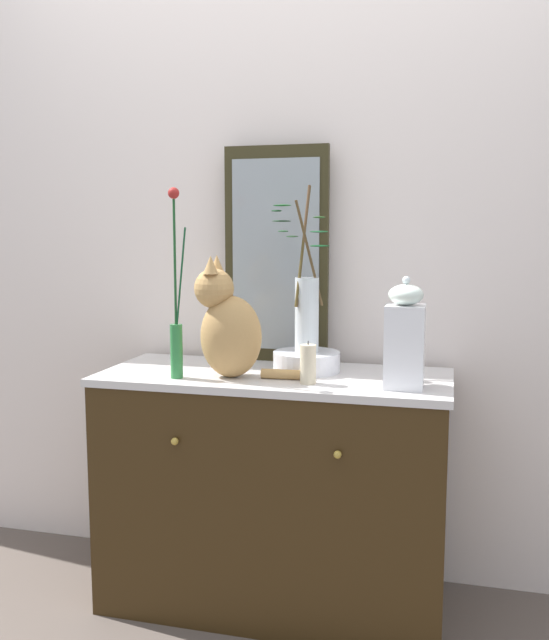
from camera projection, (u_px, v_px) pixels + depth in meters
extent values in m
plane|color=brown|center=(274.00, 600.00, 2.39)|extent=(6.00, 6.00, 0.00)
cube|color=silver|center=(296.00, 225.00, 2.53)|extent=(4.40, 0.08, 2.60)
cube|color=#35230E|center=(274.00, 493.00, 2.34)|extent=(1.14, 0.48, 0.78)
cube|color=silver|center=(274.00, 377.00, 2.29)|extent=(1.16, 0.49, 0.02)
sphere|color=#B79338|center=(175.00, 441.00, 2.13)|extent=(0.02, 0.02, 0.02)
sphere|color=#B79338|center=(338.00, 455.00, 2.01)|extent=(0.02, 0.02, 0.02)
cube|color=#2F2A16|center=(276.00, 255.00, 2.47)|extent=(0.38, 0.03, 0.77)
cube|color=gray|center=(275.00, 255.00, 2.45)|extent=(0.32, 0.01, 0.68)
ellipsoid|color=tan|center=(231.00, 337.00, 2.22)|extent=(0.21, 0.16, 0.27)
sphere|color=tan|center=(214.00, 288.00, 2.21)|extent=(0.13, 0.13, 0.13)
cone|color=tan|center=(211.00, 265.00, 2.16)|extent=(0.05, 0.05, 0.06)
cone|color=tan|center=(217.00, 264.00, 2.23)|extent=(0.05, 0.05, 0.06)
cylinder|color=tan|center=(285.00, 374.00, 2.20)|extent=(0.16, 0.04, 0.03)
cylinder|color=#2B783A|center=(177.00, 351.00, 2.21)|extent=(0.04, 0.04, 0.18)
cylinder|color=#1A4922|center=(175.00, 262.00, 2.17)|extent=(0.01, 0.01, 0.40)
sphere|color=maroon|center=(174.00, 193.00, 2.14)|extent=(0.04, 0.04, 0.04)
cylinder|color=#134626|center=(181.00, 276.00, 2.17)|extent=(0.04, 0.01, 0.31)
cylinder|color=silver|center=(307.00, 362.00, 2.32)|extent=(0.23, 0.23, 0.07)
cylinder|color=silver|center=(307.00, 315.00, 2.30)|extent=(0.08, 0.08, 0.25)
cylinder|color=#4F411F|center=(303.00, 246.00, 2.28)|extent=(0.03, 0.12, 0.40)
ellipsoid|color=#1E4523|center=(283.00, 231.00, 2.29)|extent=(0.06, 0.08, 0.01)
ellipsoid|color=#1C4C28|center=(277.00, 211.00, 2.31)|extent=(0.05, 0.08, 0.01)
cylinder|color=brown|center=(303.00, 246.00, 2.28)|extent=(0.03, 0.09, 0.40)
ellipsoid|color=#244426|center=(292.00, 236.00, 2.28)|extent=(0.04, 0.07, 0.01)
ellipsoid|color=#234328|center=(283.00, 221.00, 2.31)|extent=(0.08, 0.07, 0.01)
ellipsoid|color=#114A18|center=(282.00, 205.00, 2.28)|extent=(0.08, 0.06, 0.01)
cylinder|color=#4F3B22|center=(309.00, 254.00, 2.26)|extent=(0.09, 0.06, 0.35)
ellipsoid|color=#104920|center=(320.00, 246.00, 2.19)|extent=(0.08, 0.07, 0.01)
ellipsoid|color=#154A27|center=(319.00, 232.00, 2.20)|extent=(0.08, 0.06, 0.01)
ellipsoid|color=#1F451A|center=(319.00, 217.00, 2.16)|extent=(0.04, 0.07, 0.01)
cube|color=white|center=(405.00, 347.00, 2.06)|extent=(0.12, 0.12, 0.25)
ellipsoid|color=white|center=(406.00, 295.00, 2.04)|extent=(0.10, 0.10, 0.06)
sphere|color=white|center=(406.00, 280.00, 2.04)|extent=(0.02, 0.02, 0.02)
cylinder|color=beige|center=(308.00, 364.00, 2.13)|extent=(0.05, 0.05, 0.12)
cylinder|color=black|center=(308.00, 343.00, 2.12)|extent=(0.00, 0.00, 0.01)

